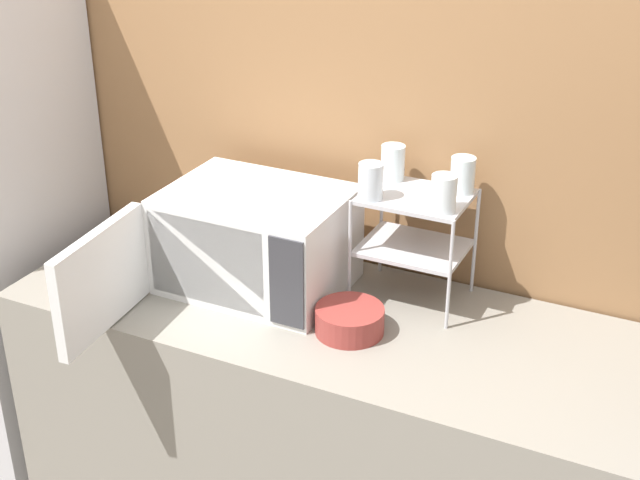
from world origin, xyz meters
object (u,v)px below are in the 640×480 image
dish_rack (415,225)px  glass_back_left (393,163)px  microwave (249,242)px  bowl (350,321)px  glass_back_right (463,175)px  glass_front_left (371,181)px  glass_front_right (444,193)px

dish_rack → glass_back_left: 0.19m
microwave → bowl: microwave is taller
microwave → glass_back_left: 0.47m
microwave → glass_back_right: size_ratio=7.77×
glass_front_left → bowl: size_ratio=0.54×
glass_front_right → microwave: bearing=-172.3°
glass_back_left → glass_front_left: bearing=-90.8°
glass_back_right → glass_back_left: (-0.21, 0.00, 0.00)m
dish_rack → bowl: dish_rack is taller
microwave → dish_rack: 0.48m
glass_back_right → bowl: glass_back_right is taller
dish_rack → glass_front_right: size_ratio=3.21×
microwave → glass_front_left: 0.42m
dish_rack → glass_back_right: bearing=35.1°
glass_back_left → glass_front_right: bearing=-36.4°
microwave → bowl: (0.37, -0.10, -0.11)m
microwave → glass_front_right: glass_front_right is taller
dish_rack → bowl: size_ratio=1.73×
glass_front_left → dish_rack: bearing=36.8°
glass_front_left → glass_back_right: (0.21, 0.15, 0.00)m
glass_back_right → microwave: bearing=-158.4°
microwave → glass_front_right: 0.60m
glass_front_left → glass_back_left: size_ratio=1.00×
microwave → glass_front_right: size_ratio=7.77×
dish_rack → glass_front_left: bearing=-143.2°
dish_rack → bowl: 0.33m
glass_back_right → glass_back_left: size_ratio=1.00×
bowl → dish_rack: bearing=71.3°
glass_back_right → glass_back_left: same height
glass_front_left → glass_front_right: same height
microwave → glass_back_right: bearing=21.6°
glass_back_left → microwave: bearing=-147.4°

